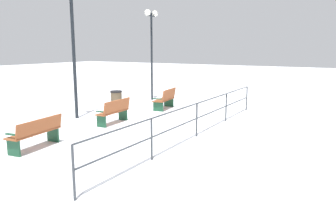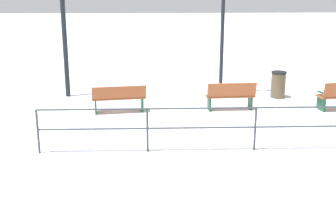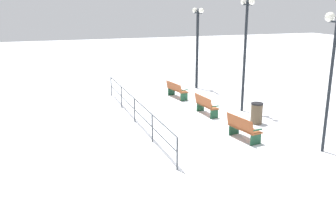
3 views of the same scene
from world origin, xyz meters
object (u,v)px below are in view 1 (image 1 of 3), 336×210
Objects in this scene: lamppost_near at (151,32)px; lamppost_middle at (73,29)px; bench_nearest at (165,99)px; bench_third at (36,132)px; bench_second at (114,111)px; trash_bin at (116,101)px.

lamppost_middle is at bearing 90.00° from lamppost_near.
bench_nearest is 6.76m from bench_third.
bench_nearest is at bearing -97.63° from bench_third.
bench_second reaches higher than trash_bin.
lamppost_near is 4.59m from trash_bin.
trash_bin is (-0.43, 3.41, -3.04)m from lamppost_near.
lamppost_middle reaches higher than lamppost_near.
trash_bin is at bearing -55.56° from bench_second.
bench_second is at bearing 79.34° from bench_nearest.
trash_bin is (1.46, -1.87, -0.02)m from bench_second.
lamppost_near is at bearing -82.82° from trash_bin.
lamppost_near is (1.89, -5.28, 3.03)m from bench_second.
lamppost_near is at bearing -84.75° from bench_third.
bench_second is 3.38m from bench_third.
bench_second is 2.37m from trash_bin.
bench_third is at bearing 121.00° from lamppost_middle.
lamppost_near reaches higher than bench_third.
bench_nearest is at bearing 136.47° from lamppost_near.
trash_bin is at bearing 97.18° from lamppost_near.
bench_nearest is at bearing -120.26° from lamppost_middle.
bench_nearest is 0.91× the size of bench_third.
bench_second is at bearing 109.72° from lamppost_near.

